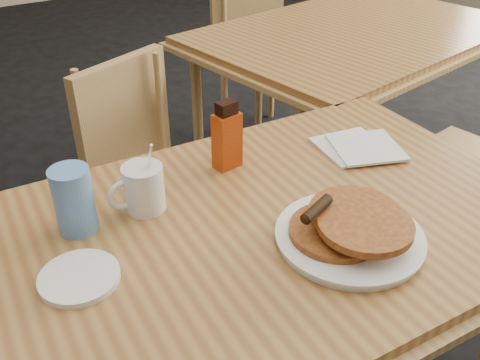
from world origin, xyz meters
The scene contains 10 objects.
main_table centered at (0.02, -0.04, 0.71)m, with size 1.20×0.86×0.75m.
neighbor_table centered at (1.05, 0.79, 0.71)m, with size 1.43×1.07×0.75m.
chair_main_far centered at (0.04, 0.70, 0.49)m, with size 0.48×0.49×0.82m.
chair_neighbor_far centered at (1.07, 1.50, 0.52)m, with size 0.47×0.48×0.87m.
pancake_plate centered at (0.09, -0.18, 0.77)m, with size 0.28×0.28×0.08m.
coffee_mug centered at (-0.18, 0.13, 0.80)m, with size 0.12×0.08×0.15m.
syrup_bottle centered at (0.05, 0.18, 0.83)m, with size 0.07×0.05×0.16m.
napkin_stack centered at (0.36, 0.07, 0.76)m, with size 0.21×0.22×0.01m.
blue_tumbler centered at (-0.32, 0.14, 0.82)m, with size 0.08×0.08×0.13m, color #588ECF.
side_saucer centered at (-0.37, -0.01, 0.76)m, with size 0.14×0.14×0.01m, color white.
Camera 1 is at (-0.52, -0.73, 1.39)m, focal length 40.00 mm.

